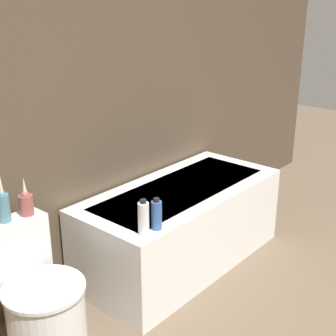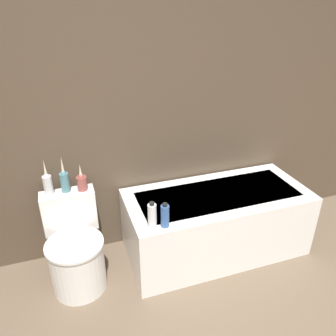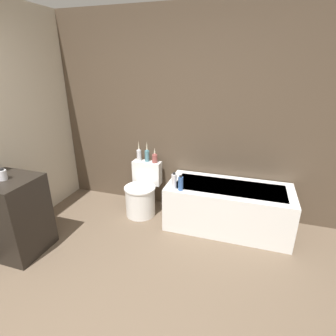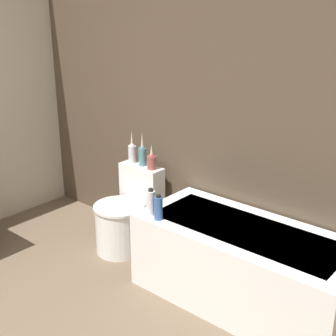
{
  "view_description": "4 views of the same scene",
  "coord_description": "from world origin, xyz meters",
  "px_view_note": "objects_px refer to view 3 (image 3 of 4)",
  "views": [
    {
      "loc": [
        -1.48,
        0.15,
        1.77
      ],
      "look_at": [
        0.38,
        1.74,
        0.86
      ],
      "focal_mm": 50.0,
      "sensor_mm": 36.0,
      "label": 1
    },
    {
      "loc": [
        -0.35,
        -0.05,
        1.94
      ],
      "look_at": [
        0.29,
        1.84,
        0.92
      ],
      "focal_mm": 35.0,
      "sensor_mm": 36.0,
      "label": 2
    },
    {
      "loc": [
        0.92,
        -0.98,
        1.93
      ],
      "look_at": [
        0.08,
        1.67,
        0.82
      ],
      "focal_mm": 28.0,
      "sensor_mm": 36.0,
      "label": 3
    },
    {
      "loc": [
        2.16,
        -0.47,
        1.98
      ],
      "look_at": [
        0.18,
        1.84,
        0.88
      ],
      "focal_mm": 50.0,
      "sensor_mm": 36.0,
      "label": 4
    }
  ],
  "objects_px": {
    "shampoo_bottle_tall": "(174,181)",
    "soap_bottle_glass": "(2,175)",
    "bathtub": "(228,207)",
    "vase_silver": "(147,155)",
    "toilet": "(142,194)",
    "vase_gold": "(139,154)",
    "shampoo_bottle_short": "(181,183)",
    "vase_bronze": "(155,158)"
  },
  "relations": [
    {
      "from": "bathtub",
      "to": "vase_silver",
      "type": "xyz_separation_m",
      "value": [
        -1.15,
        0.23,
        0.49
      ]
    },
    {
      "from": "soap_bottle_glass",
      "to": "shampoo_bottle_short",
      "type": "distance_m",
      "value": 1.85
    },
    {
      "from": "vase_bronze",
      "to": "shampoo_bottle_short",
      "type": "xyz_separation_m",
      "value": [
        0.49,
        -0.47,
        -0.11
      ]
    },
    {
      "from": "bathtub",
      "to": "toilet",
      "type": "bearing_deg",
      "value": 179.76
    },
    {
      "from": "shampoo_bottle_tall",
      "to": "soap_bottle_glass",
      "type": "bearing_deg",
      "value": -148.71
    },
    {
      "from": "soap_bottle_glass",
      "to": "vase_gold",
      "type": "xyz_separation_m",
      "value": [
        0.86,
        1.39,
        -0.14
      ]
    },
    {
      "from": "vase_bronze",
      "to": "shampoo_bottle_tall",
      "type": "xyz_separation_m",
      "value": [
        0.41,
        -0.46,
        -0.1
      ]
    },
    {
      "from": "vase_gold",
      "to": "bathtub",
      "type": "bearing_deg",
      "value": -10.22
    },
    {
      "from": "vase_gold",
      "to": "toilet",
      "type": "bearing_deg",
      "value": -62.07
    },
    {
      "from": "toilet",
      "to": "shampoo_bottle_short",
      "type": "bearing_deg",
      "value": -23.59
    },
    {
      "from": "bathtub",
      "to": "vase_gold",
      "type": "bearing_deg",
      "value": 169.78
    },
    {
      "from": "vase_bronze",
      "to": "shampoo_bottle_short",
      "type": "height_order",
      "value": "vase_bronze"
    },
    {
      "from": "bathtub",
      "to": "shampoo_bottle_tall",
      "type": "xyz_separation_m",
      "value": [
        -0.62,
        -0.25,
        0.37
      ]
    },
    {
      "from": "soap_bottle_glass",
      "to": "vase_silver",
      "type": "height_order",
      "value": "soap_bottle_glass"
    },
    {
      "from": "toilet",
      "to": "shampoo_bottle_tall",
      "type": "xyz_separation_m",
      "value": [
        0.53,
        -0.25,
        0.37
      ]
    },
    {
      "from": "toilet",
      "to": "vase_bronze",
      "type": "relative_size",
      "value": 3.22
    },
    {
      "from": "toilet",
      "to": "soap_bottle_glass",
      "type": "height_order",
      "value": "soap_bottle_glass"
    },
    {
      "from": "toilet",
      "to": "vase_gold",
      "type": "height_order",
      "value": "vase_gold"
    },
    {
      "from": "bathtub",
      "to": "shampoo_bottle_short",
      "type": "distance_m",
      "value": 0.7
    },
    {
      "from": "vase_gold",
      "to": "shampoo_bottle_tall",
      "type": "bearing_deg",
      "value": -36.28
    },
    {
      "from": "soap_bottle_glass",
      "to": "vase_bronze",
      "type": "bearing_deg",
      "value": 51.4
    },
    {
      "from": "soap_bottle_glass",
      "to": "toilet",
      "type": "bearing_deg",
      "value": 50.04
    },
    {
      "from": "vase_bronze",
      "to": "shampoo_bottle_short",
      "type": "distance_m",
      "value": 0.69
    },
    {
      "from": "bathtub",
      "to": "toilet",
      "type": "distance_m",
      "value": 1.15
    },
    {
      "from": "shampoo_bottle_short",
      "to": "vase_silver",
      "type": "bearing_deg",
      "value": 141.21
    },
    {
      "from": "vase_gold",
      "to": "vase_bronze",
      "type": "height_order",
      "value": "vase_gold"
    },
    {
      "from": "vase_gold",
      "to": "vase_silver",
      "type": "bearing_deg",
      "value": 0.4
    },
    {
      "from": "vase_silver",
      "to": "shampoo_bottle_short",
      "type": "relative_size",
      "value": 1.54
    },
    {
      "from": "bathtub",
      "to": "vase_silver",
      "type": "distance_m",
      "value": 1.27
    },
    {
      "from": "shampoo_bottle_tall",
      "to": "shampoo_bottle_short",
      "type": "distance_m",
      "value": 0.09
    },
    {
      "from": "vase_bronze",
      "to": "soap_bottle_glass",
      "type": "bearing_deg",
      "value": -128.6
    },
    {
      "from": "vase_silver",
      "to": "shampoo_bottle_short",
      "type": "xyz_separation_m",
      "value": [
        0.61,
        -0.49,
        -0.13
      ]
    },
    {
      "from": "bathtub",
      "to": "vase_gold",
      "type": "relative_size",
      "value": 5.33
    },
    {
      "from": "vase_silver",
      "to": "bathtub",
      "type": "bearing_deg",
      "value": -11.28
    },
    {
      "from": "bathtub",
      "to": "shampoo_bottle_short",
      "type": "bearing_deg",
      "value": -154.03
    },
    {
      "from": "vase_gold",
      "to": "vase_bronze",
      "type": "xyz_separation_m",
      "value": [
        0.24,
        -0.02,
        -0.02
      ]
    },
    {
      "from": "vase_gold",
      "to": "shampoo_bottle_short",
      "type": "xyz_separation_m",
      "value": [
        0.73,
        -0.49,
        -0.13
      ]
    },
    {
      "from": "soap_bottle_glass",
      "to": "vase_silver",
      "type": "distance_m",
      "value": 1.71
    },
    {
      "from": "soap_bottle_glass",
      "to": "vase_bronze",
      "type": "distance_m",
      "value": 1.76
    },
    {
      "from": "vase_bronze",
      "to": "bathtub",
      "type": "bearing_deg",
      "value": -11.57
    },
    {
      "from": "soap_bottle_glass",
      "to": "shampoo_bottle_short",
      "type": "bearing_deg",
      "value": 29.45
    },
    {
      "from": "bathtub",
      "to": "soap_bottle_glass",
      "type": "distance_m",
      "value": 2.51
    }
  ]
}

